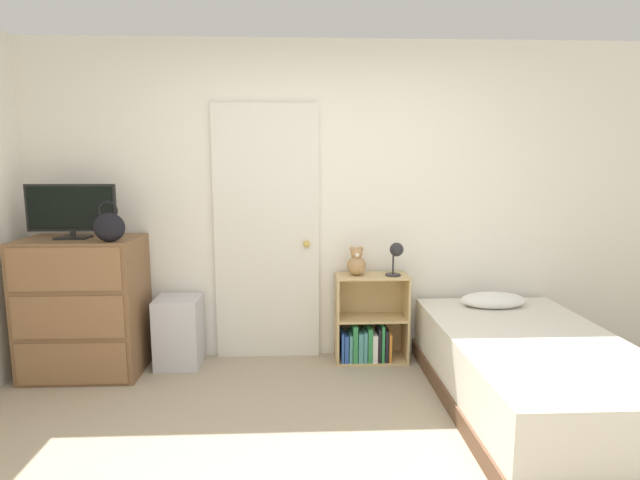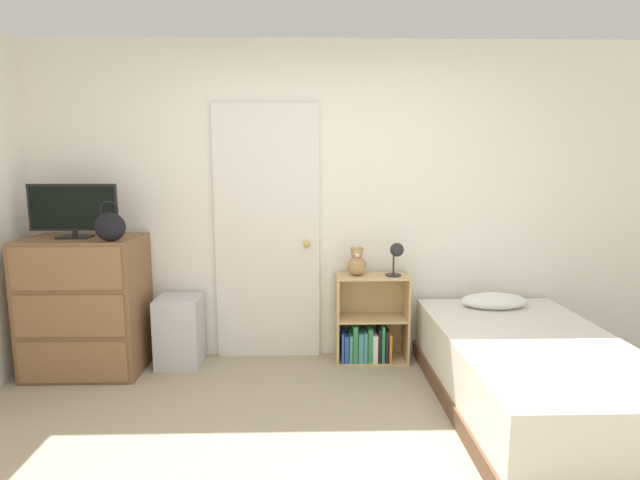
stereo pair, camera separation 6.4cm
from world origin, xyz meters
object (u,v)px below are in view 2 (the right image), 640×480
object	(u,v)px
tv	(73,210)
desk_lamp	(396,253)
dresser	(86,305)
teddy_bear	(357,263)
handbag	(110,226)
bookshelf	(369,330)
storage_bin	(180,331)
bed	(532,374)

from	to	relation	value
tv	desk_lamp	xyz separation A→B (m)	(2.43, 0.11, -0.36)
dresser	tv	world-z (taller)	tv
tv	teddy_bear	xyz separation A→B (m)	(2.12, 0.16, -0.44)
handbag	bookshelf	size ratio (longest dim) A/B	0.41
teddy_bear	tv	bearing A→B (deg)	-175.82
dresser	teddy_bear	bearing A→B (deg)	3.95
storage_bin	desk_lamp	world-z (taller)	desk_lamp
dresser	bookshelf	world-z (taller)	dresser
dresser	desk_lamp	bearing A→B (deg)	2.46
bed	desk_lamp	bearing A→B (deg)	133.20
teddy_bear	bed	world-z (taller)	teddy_bear
tv	desk_lamp	bearing A→B (deg)	2.69
teddy_bear	desk_lamp	size ratio (longest dim) A/B	0.87
tv	storage_bin	distance (m)	1.22
bookshelf	desk_lamp	distance (m)	0.67
bed	storage_bin	bearing A→B (deg)	161.84
dresser	storage_bin	world-z (taller)	dresser
desk_lamp	teddy_bear	bearing A→B (deg)	172.41
handbag	bed	distance (m)	3.04
tv	teddy_bear	bearing A→B (deg)	4.18
tv	handbag	bearing A→B (deg)	-27.72
tv	handbag	xyz separation A→B (m)	(0.33, -0.17, -0.10)
tv	storage_bin	xyz separation A→B (m)	(0.71, 0.12, -0.98)
desk_lamp	handbag	bearing A→B (deg)	-172.18
desk_lamp	bed	size ratio (longest dim) A/B	0.13
handbag	teddy_bear	distance (m)	1.85
handbag	teddy_bear	bearing A→B (deg)	10.42
dresser	bookshelf	xyz separation A→B (m)	(2.19, 0.14, -0.27)
teddy_bear	desk_lamp	xyz separation A→B (m)	(0.31, -0.04, 0.09)
dresser	bed	world-z (taller)	dresser
tv	dresser	bearing A→B (deg)	16.06
bookshelf	teddy_bear	size ratio (longest dim) A/B	3.06
tv	storage_bin	size ratio (longest dim) A/B	1.18
tv	bookshelf	size ratio (longest dim) A/B	0.91
dresser	bed	distance (m)	3.23
desk_lamp	bed	world-z (taller)	desk_lamp
storage_bin	desk_lamp	xyz separation A→B (m)	(1.72, -0.01, 0.62)
tv	storage_bin	bearing A→B (deg)	9.61
storage_bin	bookshelf	size ratio (longest dim) A/B	0.77
dresser	handbag	xyz separation A→B (m)	(0.29, -0.19, 0.63)
bookshelf	tv	bearing A→B (deg)	-176.01
handbag	storage_bin	world-z (taller)	handbag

